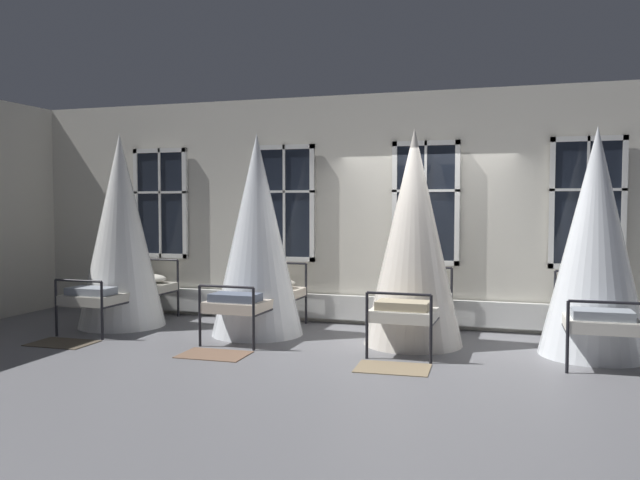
# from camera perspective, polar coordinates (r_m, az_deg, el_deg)

# --- Properties ---
(ground) EXTENTS (23.93, 23.93, 0.00)m
(ground) POSITION_cam_1_polar(r_m,az_deg,el_deg) (8.41, 7.99, -9.16)
(ground) COLOR slate
(back_wall_with_windows) EXTENTS (12.97, 0.10, 3.41)m
(back_wall_with_windows) POSITION_cam_1_polar(r_m,az_deg,el_deg) (9.51, 9.34, 2.60)
(back_wall_with_windows) COLOR beige
(back_wall_with_windows) RESTS_ON ground
(window_bank) EXTENTS (9.57, 0.10, 2.62)m
(window_bank) POSITION_cam_1_polar(r_m,az_deg,el_deg) (9.43, 9.20, -1.88)
(window_bank) COLOR black
(window_bank) RESTS_ON ground
(cot_first) EXTENTS (1.26, 1.95, 2.82)m
(cot_first) POSITION_cam_1_polar(r_m,az_deg,el_deg) (9.94, -17.08, 0.55)
(cot_first) COLOR black
(cot_first) RESTS_ON ground
(cot_second) EXTENTS (1.26, 1.95, 2.75)m
(cot_second) POSITION_cam_1_polar(r_m,az_deg,el_deg) (8.93, -5.54, 0.17)
(cot_second) COLOR black
(cot_second) RESTS_ON ground
(cot_third) EXTENTS (1.26, 1.95, 2.75)m
(cot_third) POSITION_cam_1_polar(r_m,az_deg,el_deg) (8.32, 8.24, -0.05)
(cot_third) COLOR black
(cot_third) RESTS_ON ground
(cot_fourth) EXTENTS (1.26, 1.95, 2.70)m
(cot_fourth) POSITION_cam_1_polar(r_m,az_deg,el_deg) (8.27, 23.03, -0.45)
(cot_fourth) COLOR black
(cot_fourth) RESTS_ON ground
(rug_first) EXTENTS (0.80, 0.56, 0.01)m
(rug_first) POSITION_cam_1_polar(r_m,az_deg,el_deg) (9.06, -21.69, -8.42)
(rug_first) COLOR brown
(rug_first) RESTS_ON ground
(rug_second) EXTENTS (0.81, 0.58, 0.01)m
(rug_second) POSITION_cam_1_polar(r_m,az_deg,el_deg) (7.92, -9.30, -9.91)
(rug_second) COLOR brown
(rug_second) RESTS_ON ground
(rug_third) EXTENTS (0.82, 0.60, 0.01)m
(rug_third) POSITION_cam_1_polar(r_m,az_deg,el_deg) (7.24, 6.42, -11.12)
(rug_third) COLOR #8E7A5B
(rug_third) RESTS_ON ground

